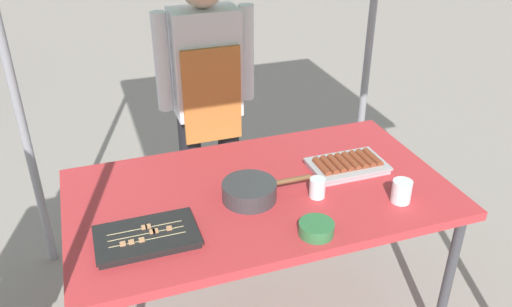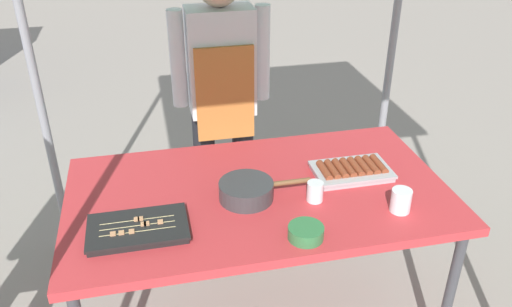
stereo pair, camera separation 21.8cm
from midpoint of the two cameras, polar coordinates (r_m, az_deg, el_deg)
The scene contains 8 objects.
stall_table at distance 2.24m, azimuth -2.37°, elevation -5.19°, with size 1.60×0.90×0.75m.
tray_grilled_sausages at distance 2.36m, azimuth 7.36°, elevation -1.30°, with size 0.34×0.22×0.05m.
tray_meat_skewers at distance 1.99m, azimuth -14.96°, elevation -8.90°, with size 0.37×0.23×0.04m.
cooking_wok at distance 2.14m, azimuth -3.57°, elevation -4.12°, with size 0.38×0.22×0.08m.
condiment_bowl at distance 1.96m, azimuth 3.42°, elevation -8.28°, with size 0.13×0.13×0.05m, color #33723F.
drink_cup_near_edge at distance 2.15m, azimuth 3.85°, elevation -3.84°, with size 0.07×0.07×0.08m, color white.
drink_cup_by_wok at distance 2.17m, azimuth 12.85°, elevation -4.13°, with size 0.08×0.08×0.10m, color white.
vendor_woman at distance 2.78m, azimuth -7.61°, elevation 6.82°, with size 0.52×0.23×1.56m.
Camera 1 is at (-0.63, -1.75, 1.96)m, focal length 36.68 mm.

